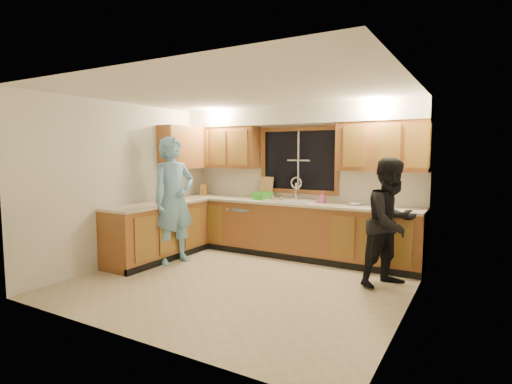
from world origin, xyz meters
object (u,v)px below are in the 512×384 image
woman (391,222)px  knife_block (204,190)px  man (174,200)px  dishwasher (247,227)px  stove (131,238)px  dish_crate (263,196)px  bowl (356,204)px  soap_bottle (322,197)px  sink (291,205)px

woman → knife_block: woman is taller
man → knife_block: size_ratio=9.02×
dishwasher → stove: bearing=-117.7°
knife_block → dish_crate: 1.28m
knife_block → bowl: size_ratio=1.12×
woman → bowl: 1.06m
knife_block → bowl: bearing=-24.0°
stove → soap_bottle: size_ratio=4.62×
sink → man: bearing=-138.5°
man → dish_crate: size_ratio=6.89×
soap_bottle → dish_crate: bearing=-176.9°
knife_block → soap_bottle: bearing=-23.3°
sink → dishwasher: (-0.85, -0.01, -0.45)m
stove → soap_bottle: (2.32, 1.90, 0.57)m
dishwasher → woman: bearing=-15.7°
woman → man: bearing=131.3°
stove → bowl: 3.46m
man → bowl: (2.51, 1.32, -0.05)m
sink → dish_crate: size_ratio=2.99×
sink → dishwasher: bearing=-179.0°
stove → bowl: bowl is taller
sink → soap_bottle: size_ratio=4.42×
man → soap_bottle: 2.38m
dishwasher → woman: woman is taller
dishwasher → man: (-0.59, -1.26, 0.58)m
dishwasher → soap_bottle: size_ratio=4.21×
stove → woman: 3.74m
dishwasher → dish_crate: bearing=5.8°
soap_bottle → bowl: size_ratio=0.99×
sink → dish_crate: (-0.56, 0.02, 0.12)m
man → soap_bottle: size_ratio=10.16×
sink → stove: size_ratio=0.96×
woman → dish_crate: 2.45m
dish_crate → sink: bearing=-1.6°
stove → dish_crate: 2.29m
woman → soap_bottle: (-1.25, 0.82, 0.18)m
sink → bowl: size_ratio=4.37×
sink → woman: (1.76, -0.75, -0.03)m
dishwasher → man: man is taller
knife_block → bowl: knife_block is taller
man → soap_bottle: (1.96, 1.35, 0.03)m
woman → knife_block: size_ratio=7.61×
stove → man: 0.85m
dish_crate → bowl: (1.62, 0.03, -0.04)m
sink → knife_block: bearing=179.2°
knife_block → bowl: (2.90, 0.02, -0.09)m
stove → woman: size_ratio=0.54×
sink → stove: bearing=-134.6°
knife_block → soap_bottle: size_ratio=1.13×
dish_crate → knife_block: bearing=179.6°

